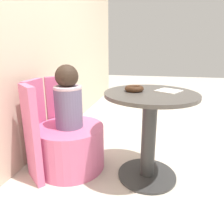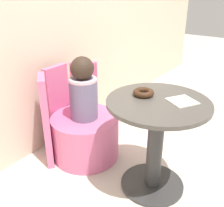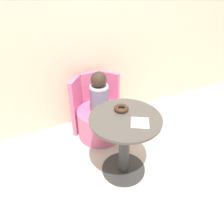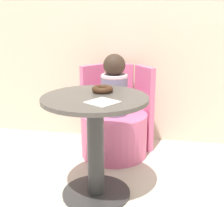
{
  "view_description": "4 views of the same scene",
  "coord_description": "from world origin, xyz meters",
  "px_view_note": "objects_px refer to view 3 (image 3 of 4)",
  "views": [
    {
      "loc": [
        -1.48,
        0.07,
        0.95
      ],
      "look_at": [
        -0.05,
        0.37,
        0.55
      ],
      "focal_mm": 32.0,
      "sensor_mm": 36.0,
      "label": 1
    },
    {
      "loc": [
        -1.46,
        -0.53,
        1.32
      ],
      "look_at": [
        -0.14,
        0.41,
        0.57
      ],
      "focal_mm": 42.0,
      "sensor_mm": 36.0,
      "label": 2
    },
    {
      "loc": [
        -0.87,
        -1.27,
        1.78
      ],
      "look_at": [
        -0.07,
        0.41,
        0.62
      ],
      "focal_mm": 35.0,
      "sensor_mm": 36.0,
      "label": 3
    },
    {
      "loc": [
        0.34,
        -1.67,
        1.13
      ],
      "look_at": [
        -0.04,
        0.37,
        0.54
      ],
      "focal_mm": 50.0,
      "sensor_mm": 36.0,
      "label": 4
    }
  ],
  "objects_px": {
    "child_figure": "(99,93)",
    "donut": "(121,108)",
    "round_table": "(125,137)",
    "tub_chair": "(100,123)"
  },
  "relations": [
    {
      "from": "child_figure",
      "to": "donut",
      "type": "distance_m",
      "value": 0.51
    },
    {
      "from": "round_table",
      "to": "tub_chair",
      "type": "height_order",
      "value": "round_table"
    },
    {
      "from": "round_table",
      "to": "tub_chair",
      "type": "relative_size",
      "value": 1.22
    },
    {
      "from": "tub_chair",
      "to": "child_figure",
      "type": "xyz_separation_m",
      "value": [
        0.0,
        -0.0,
        0.41
      ]
    },
    {
      "from": "child_figure",
      "to": "donut",
      "type": "bearing_deg",
      "value": -88.37
    },
    {
      "from": "round_table",
      "to": "child_figure",
      "type": "relative_size",
      "value": 1.36
    },
    {
      "from": "round_table",
      "to": "child_figure",
      "type": "bearing_deg",
      "value": 89.44
    },
    {
      "from": "child_figure",
      "to": "donut",
      "type": "height_order",
      "value": "child_figure"
    },
    {
      "from": "round_table",
      "to": "child_figure",
      "type": "distance_m",
      "value": 0.64
    },
    {
      "from": "round_table",
      "to": "donut",
      "type": "xyz_separation_m",
      "value": [
        0.02,
        0.12,
        0.25
      ]
    }
  ]
}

